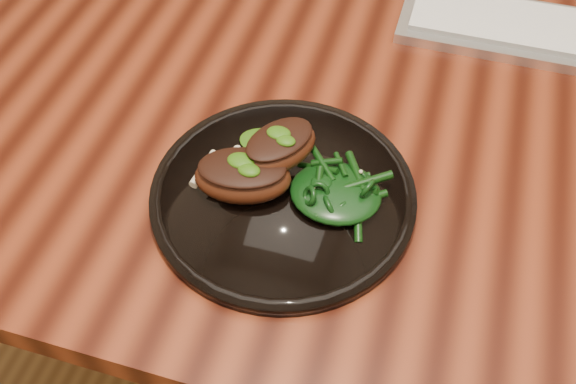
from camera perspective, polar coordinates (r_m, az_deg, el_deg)
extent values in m
plane|color=#543718|center=(1.47, 7.28, -15.54)|extent=(4.00, 4.00, 0.00)
cube|color=black|center=(0.86, 12.07, 4.27)|extent=(1.60, 0.80, 0.04)
cylinder|color=#37140C|center=(1.55, -16.47, 9.06)|extent=(0.06, 0.06, 0.71)
cylinder|color=black|center=(0.75, -0.44, -0.31)|extent=(0.31, 0.31, 0.02)
torus|color=black|center=(0.75, -0.44, -0.20)|extent=(0.31, 0.31, 0.02)
cylinder|color=black|center=(0.74, -0.45, -0.04)|extent=(0.20, 0.20, 0.00)
ellipsoid|color=#451C0D|center=(0.73, -4.04, 1.28)|extent=(0.12, 0.09, 0.04)
ellipsoid|color=black|center=(0.72, -4.11, 2.16)|extent=(0.11, 0.08, 0.01)
cylinder|color=beige|center=(0.75, -7.48, 2.06)|extent=(0.02, 0.05, 0.01)
ellipsoid|color=#1C4907|center=(0.71, -4.14, 2.50)|extent=(0.03, 0.02, 0.01)
ellipsoid|color=#451C0D|center=(0.74, -0.76, 3.93)|extent=(0.10, 0.11, 0.04)
ellipsoid|color=black|center=(0.73, -0.78, 4.73)|extent=(0.09, 0.10, 0.01)
cylinder|color=beige|center=(0.73, -4.05, 2.65)|extent=(0.04, 0.04, 0.01)
ellipsoid|color=#1C4907|center=(0.72, -0.78, 5.04)|extent=(0.03, 0.02, 0.01)
ellipsoid|color=#1C4907|center=(0.79, -1.76, 4.42)|extent=(0.07, 0.05, 0.00)
ellipsoid|color=black|center=(0.73, 4.25, -0.06)|extent=(0.11, 0.09, 0.02)
cube|color=silver|center=(1.04, 23.32, 12.47)|extent=(0.48, 0.15, 0.02)
cube|color=white|center=(1.04, 23.52, 12.96)|extent=(0.44, 0.11, 0.01)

